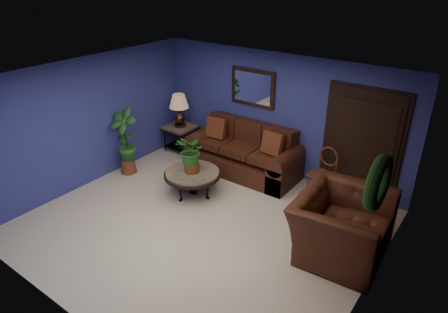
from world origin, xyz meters
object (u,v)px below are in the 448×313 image
Objects in this scene: sofa at (245,155)px; armchair at (341,226)px; end_table at (180,132)px; table_lamp at (179,107)px; side_chair at (324,169)px; coffee_table at (192,174)px.

sofa is 1.61× the size of armchair.
sofa is 3.00m from armchair.
sofa reaches higher than armchair.
end_table is 4.65m from armchair.
armchair is at bearing -17.01° from table_lamp.
sofa is 1.75m from side_chair.
sofa is 3.56× the size of end_table.
table_lamp is (-1.81, -0.04, 0.73)m from sofa.
sofa reaches higher than end_table.
end_table is at bearing -90.00° from table_lamp.
table_lamp is 0.76× the size of side_chair.
end_table is 0.91× the size of table_lamp.
table_lamp is at bearing 69.45° from armchair.
coffee_table is 0.73× the size of armchair.
end_table is 3.55m from side_chair.
coffee_table is at bearing -41.74° from table_lamp.
end_table is 0.68× the size of side_chair.
table_lamp reaches higher than side_chair.
table_lamp reaches higher than sofa.
sofa is at bearing -168.98° from side_chair.
armchair is at bearing -47.79° from side_chair.
sofa is 3.23× the size of table_lamp.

